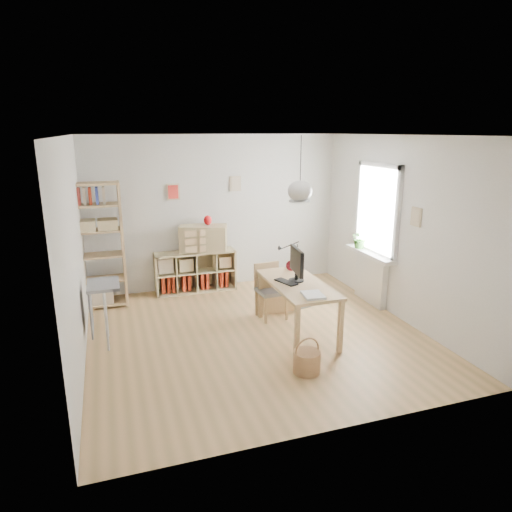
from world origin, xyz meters
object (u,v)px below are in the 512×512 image
object	(u,v)px
storage_chest	(291,295)
chair	(270,287)
desk	(297,289)
cube_shelf	(194,274)
monitor	(297,263)
tall_bookshelf	(97,241)
drawer_chest	(203,238)

from	to	relation	value
storage_chest	chair	bearing A→B (deg)	-161.11
desk	chair	bearing A→B (deg)	102.19
desk	cube_shelf	world-z (taller)	desk
desk	monitor	size ratio (longest dim) A/B	2.80
tall_bookshelf	storage_chest	distance (m)	3.19
monitor	chair	bearing A→B (deg)	112.67
tall_bookshelf	storage_chest	bearing A→B (deg)	-18.11
chair	drawer_chest	size ratio (longest dim) A/B	1.03
tall_bookshelf	drawer_chest	size ratio (longest dim) A/B	2.50
desk	tall_bookshelf	xyz separation A→B (m)	(-2.59, 1.95, 0.43)
desk	drawer_chest	distance (m)	2.36
tall_bookshelf	desk	bearing A→B (deg)	-37.01
tall_bookshelf	monitor	distance (m)	3.21
tall_bookshelf	drawer_chest	xyz separation A→B (m)	(1.74, 0.24, -0.14)
cube_shelf	drawer_chest	world-z (taller)	drawer_chest
tall_bookshelf	chair	xyz separation A→B (m)	(2.44, -1.26, -0.62)
cube_shelf	monitor	distance (m)	2.49
desk	chair	distance (m)	0.73
monitor	drawer_chest	size ratio (longest dim) A/B	0.67
tall_bookshelf	monitor	xyz separation A→B (m)	(2.60, -1.87, -0.08)
cube_shelf	monitor	xyz separation A→B (m)	(1.04, -2.15, 0.71)
chair	drawer_chest	xyz separation A→B (m)	(-0.69, 1.50, 0.48)
tall_bookshelf	chair	size ratio (longest dim) A/B	2.42
desk	cube_shelf	bearing A→B (deg)	114.61
monitor	drawer_chest	bearing A→B (deg)	119.88
drawer_chest	cube_shelf	bearing A→B (deg)	-173.88
chair	drawer_chest	world-z (taller)	drawer_chest
drawer_chest	monitor	bearing A→B (deg)	-48.98
tall_bookshelf	storage_chest	xyz separation A→B (m)	(2.91, -0.95, -0.91)
desk	tall_bookshelf	size ratio (longest dim) A/B	0.75
desk	cube_shelf	size ratio (longest dim) A/B	1.07
cube_shelf	chair	world-z (taller)	chair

